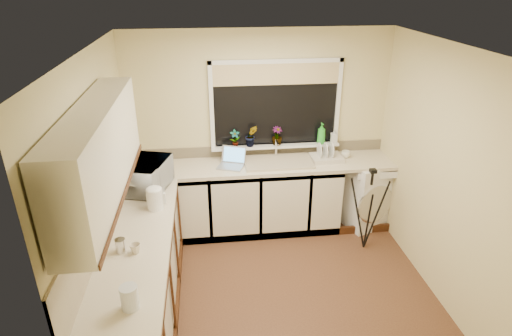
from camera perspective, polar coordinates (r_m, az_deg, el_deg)
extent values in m
plane|color=brown|center=(4.64, 2.77, -15.82)|extent=(3.20, 3.20, 0.00)
plane|color=white|center=(3.57, 3.60, 15.58)|extent=(3.20, 3.20, 0.00)
plane|color=beige|center=(5.32, 0.40, 5.08)|extent=(3.20, 0.00, 3.20)
plane|color=beige|center=(2.74, 8.66, -16.49)|extent=(3.20, 0.00, 3.20)
plane|color=beige|center=(4.02, -19.99, -3.32)|extent=(0.00, 3.00, 3.00)
plane|color=beige|center=(4.50, 23.66, -0.93)|extent=(0.00, 3.00, 3.00)
cube|color=silver|center=(5.35, -2.68, -4.21)|extent=(2.55, 0.60, 0.86)
cube|color=silver|center=(4.14, -15.03, -14.89)|extent=(0.54, 2.40, 0.86)
cube|color=beige|center=(5.17, 0.81, 0.36)|extent=(3.20, 0.60, 0.04)
cube|color=beige|center=(3.88, -15.76, -9.74)|extent=(0.60, 2.40, 0.04)
cube|color=silver|center=(3.35, -20.25, 1.88)|extent=(0.28, 1.90, 0.70)
cube|color=beige|center=(3.81, -20.49, -6.75)|extent=(0.02, 2.40, 0.45)
cube|color=beige|center=(5.40, 0.41, 2.49)|extent=(3.20, 0.02, 0.14)
cube|color=black|center=(5.23, 2.63, 8.46)|extent=(1.50, 0.02, 1.00)
cube|color=tan|center=(5.12, 2.76, 12.41)|extent=(1.50, 0.02, 0.25)
cube|color=white|center=(5.35, 2.62, 2.99)|extent=(1.60, 0.14, 0.03)
cube|color=tan|center=(5.19, 3.00, 0.80)|extent=(0.82, 0.46, 0.03)
cylinder|color=silver|center=(5.31, 2.70, 2.64)|extent=(0.03, 0.03, 0.24)
cube|color=white|center=(5.71, 14.53, -2.99)|extent=(0.78, 0.76, 0.87)
cube|color=#A2A2AA|center=(5.07, -3.44, 0.16)|extent=(0.35, 0.30, 0.02)
cube|color=#57A4EC|center=(5.16, -3.00, 1.84)|extent=(0.30, 0.18, 0.20)
cylinder|color=white|center=(4.28, -13.37, -4.05)|extent=(0.16, 0.16, 0.21)
cube|color=beige|center=(5.33, 9.39, 1.34)|extent=(0.39, 0.30, 0.06)
cylinder|color=silver|center=(3.17, -16.55, -16.26)|extent=(0.12, 0.12, 0.18)
cylinder|color=silver|center=(3.75, -17.66, -9.85)|extent=(0.09, 0.09, 0.12)
imported|color=silver|center=(4.66, -14.30, -0.95)|extent=(0.53, 0.65, 0.31)
imported|color=#999999|center=(5.22, -2.82, 3.92)|extent=(0.13, 0.10, 0.23)
imported|color=#999999|center=(5.24, -0.64, 4.31)|extent=(0.15, 0.12, 0.27)
imported|color=#999999|center=(5.30, 2.84, 4.32)|extent=(0.17, 0.17, 0.23)
imported|color=green|center=(5.39, 8.74, 4.59)|extent=(0.12, 0.12, 0.27)
imported|color=#999999|center=(5.46, 10.39, 4.24)|extent=(0.09, 0.09, 0.18)
imported|color=white|center=(5.44, 11.90, 1.80)|extent=(0.11, 0.11, 0.09)
imported|color=beige|center=(3.71, -15.82, -10.32)|extent=(0.11, 0.11, 0.08)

